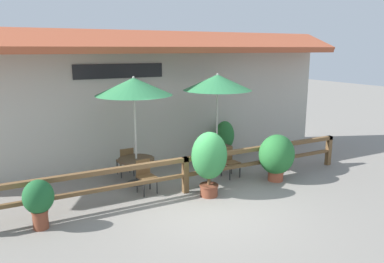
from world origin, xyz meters
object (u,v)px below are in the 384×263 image
Objects in this scene: potted_plant_tall_tropical at (209,158)px; potted_plant_corner_fern at (225,137)px; chair_near_wallside at (126,160)px; patio_umbrella_middle at (217,83)px; chair_middle_streetside at (229,161)px; potted_plant_small_flowering at (277,156)px; patio_umbrella_near at (134,87)px; chair_middle_wallside at (206,149)px; dining_table_middle at (216,152)px; dining_table_near at (136,164)px; potted_plant_broad_leaf at (39,200)px; chair_near_streetside at (146,175)px.

potted_plant_corner_fern is (2.36, 2.98, -0.36)m from potted_plant_tall_tropical.
patio_umbrella_middle reaches higher than chair_near_wallside.
chair_near_wallside is at bearing 145.05° from chair_middle_streetside.
patio_umbrella_near is at bearing 155.73° from potted_plant_small_flowering.
chair_middle_wallside is at bearing 81.05° from chair_middle_streetside.
patio_umbrella_middle is 2.97× the size of dining_table_middle.
chair_middle_streetside is at bearing 151.03° from chair_near_wallside.
dining_table_near is at bearing -116.57° from patio_umbrella_near.
patio_umbrella_middle is 2.44× the size of potted_plant_corner_fern.
potted_plant_tall_tropical is (-1.27, -1.01, 0.52)m from chair_middle_streetside.
dining_table_near is 0.94× the size of potted_plant_broad_leaf.
chair_middle_wallside is 0.71× the size of potted_plant_corner_fern.
chair_near_streetside is 0.29× the size of patio_umbrella_middle.
dining_table_middle is 1.16× the size of chair_middle_streetside.
potted_plant_small_flowering is at bearing -49.56° from chair_middle_streetside.
dining_table_near is at bearing 31.23° from potted_plant_broad_leaf.
patio_umbrella_middle is at bearing 164.44° from chair_near_wallside.
potted_plant_tall_tropical reaches higher than chair_middle_wallside.
patio_umbrella_middle is at bearing 8.79° from chair_near_streetside.
patio_umbrella_middle is 2.32m from chair_middle_wallside.
potted_plant_broad_leaf is at bearing -169.22° from chair_near_streetside.
patio_umbrella_near is at bearing 63.43° from dining_table_near.
chair_near_streetside is 1.73m from potted_plant_tall_tropical.
patio_umbrella_near is at bearing 158.34° from chair_middle_streetside.
chair_middle_wallside is at bearing 21.63° from chair_near_streetside.
chair_middle_streetside is 0.81× the size of potted_plant_broad_leaf.
patio_umbrella_near is at bearing -179.42° from patio_umbrella_middle.
chair_middle_wallside is at bearing 15.84° from dining_table_near.
dining_table_middle is (2.59, 0.03, -2.11)m from patio_umbrella_near.
dining_table_middle is at bearing 53.78° from potted_plant_tall_tropical.
potted_plant_corner_fern is (6.34, 2.89, 0.00)m from potted_plant_broad_leaf.
chair_middle_streetside is (2.61, 0.04, 0.00)m from chair_near_streetside.
chair_middle_streetside is (0.00, -0.73, -2.20)m from patio_umbrella_middle.
chair_middle_streetside is at bearing 9.92° from potted_plant_broad_leaf.
chair_near_streetside is at bearing -163.64° from patio_umbrella_middle.
dining_table_near is 0.34× the size of patio_umbrella_middle.
potted_plant_small_flowering reaches higher than chair_middle_wallside.
potted_plant_tall_tropical is at bearing -52.44° from dining_table_near.
chair_middle_wallside is at bearing 179.73° from chair_near_wallside.
dining_table_near is 3.12m from potted_plant_broad_leaf.
dining_table_near is at bearing -179.42° from dining_table_middle.
chair_near_wallside is 1.00× the size of chair_middle_wallside.
potted_plant_broad_leaf is at bearing -179.88° from potted_plant_small_flowering.
chair_near_wallside is 3.52m from patio_umbrella_middle.
potted_plant_corner_fern reaches higher than potted_plant_broad_leaf.
potted_plant_corner_fern is at bearing -161.88° from chair_middle_wallside.
chair_near_wallside is at bearing 147.15° from potted_plant_small_flowering.
patio_umbrella_near is 1.00× the size of patio_umbrella_middle.
chair_near_wallside is at bearing -8.36° from chair_middle_wallside.
potted_plant_small_flowering reaches higher than dining_table_near.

